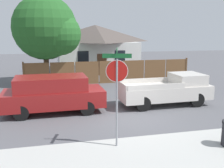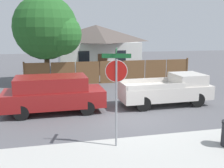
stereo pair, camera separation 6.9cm
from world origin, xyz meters
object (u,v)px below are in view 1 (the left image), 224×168
house (95,47)px  oak_tree (48,29)px  stop_sign (117,80)px  orange_pickup (168,90)px  red_suv (53,93)px

house → oak_tree: bearing=-125.6°
house → stop_sign: house is taller
orange_pickup → stop_sign: size_ratio=1.46×
oak_tree → orange_pickup: size_ratio=1.34×
house → orange_pickup: (1.59, -14.23, -1.59)m
red_suv → stop_sign: bearing=-66.4°
red_suv → orange_pickup: bearing=-0.9°
house → stop_sign: bearing=-97.6°
house → orange_pickup: house is taller
red_suv → stop_sign: stop_sign is taller
red_suv → stop_sign: size_ratio=1.43×
red_suv → oak_tree: bearing=89.9°
house → red_suv: (-4.62, -14.23, -1.45)m
oak_tree → orange_pickup: (6.34, -7.60, -3.36)m
red_suv → orange_pickup: red_suv is taller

